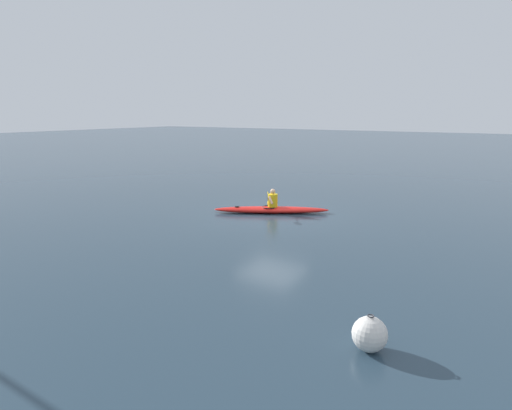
% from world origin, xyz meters
% --- Properties ---
extents(ground_plane, '(160.00, 160.00, 0.00)m').
position_xyz_m(ground_plane, '(0.00, 0.00, 0.00)').
color(ground_plane, '#283D4C').
extents(kayak, '(4.38, 2.94, 0.26)m').
position_xyz_m(kayak, '(0.21, -0.29, 0.13)').
color(kayak, red).
rests_on(kayak, ground).
extents(kayaker, '(1.26, 2.11, 0.74)m').
position_xyz_m(kayaker, '(0.17, -0.31, 0.57)').
color(kayaker, yellow).
rests_on(kayaker, kayak).
extents(mooring_buoy_red_near, '(0.62, 0.62, 0.66)m').
position_xyz_m(mooring_buoy_red_near, '(-6.50, 7.90, 0.31)').
color(mooring_buoy_red_near, silver).
rests_on(mooring_buoy_red_near, ground).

